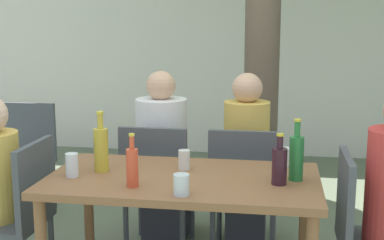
{
  "coord_description": "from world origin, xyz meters",
  "views": [
    {
      "loc": [
        0.49,
        -2.69,
        1.55
      ],
      "look_at": [
        0.0,
        0.3,
        0.99
      ],
      "focal_mm": 50.0,
      "sensor_mm": 36.0,
      "label": 1
    }
  ],
  "objects": [
    {
      "name": "patio_chair_4",
      "position": [
        -1.53,
        1.24,
        0.5
      ],
      "size": [
        0.44,
        0.44,
        0.89
      ],
      "color": "#474C51",
      "rests_on": "ground_plane"
    },
    {
      "name": "person_seated_2",
      "position": [
        -0.29,
        0.86,
        0.55
      ],
      "size": [
        0.35,
        0.57,
        1.22
      ],
      "rotation": [
        0.0,
        0.0,
        3.14
      ],
      "color": "#383842",
      "rests_on": "ground_plane"
    },
    {
      "name": "oil_cruet_3",
      "position": [
        -0.46,
        0.03,
        0.86
      ],
      "size": [
        0.08,
        0.08,
        0.33
      ],
      "color": "gold",
      "rests_on": "dining_table_front"
    },
    {
      "name": "patio_chair_1",
      "position": [
        0.95,
        0.0,
        0.5
      ],
      "size": [
        0.44,
        0.44,
        0.89
      ],
      "rotation": [
        0.0,
        0.0,
        1.57
      ],
      "color": "#474C51",
      "rests_on": "ground_plane"
    },
    {
      "name": "drinking_glass_2",
      "position": [
        -0.58,
        -0.1,
        0.8
      ],
      "size": [
        0.07,
        0.07,
        0.13
      ],
      "color": "white",
      "rests_on": "dining_table_front"
    },
    {
      "name": "patio_chair_0",
      "position": [
        -0.95,
        0.0,
        0.5
      ],
      "size": [
        0.44,
        0.44,
        0.89
      ],
      "rotation": [
        0.0,
        0.0,
        -1.57
      ],
      "color": "#474C51",
      "rests_on": "ground_plane"
    },
    {
      "name": "drinking_glass_3",
      "position": [
        0.55,
        0.32,
        0.79
      ],
      "size": [
        0.08,
        0.08,
        0.1
      ],
      "color": "white",
      "rests_on": "dining_table_front"
    },
    {
      "name": "patio_chair_2",
      "position": [
        -0.29,
        0.63,
        0.5
      ],
      "size": [
        0.44,
        0.44,
        0.89
      ],
      "rotation": [
        0.0,
        0.0,
        3.14
      ],
      "color": "#474C51",
      "rests_on": "ground_plane"
    },
    {
      "name": "cafe_building_wall",
      "position": [
        0.0,
        3.49,
        1.4
      ],
      "size": [
        10.0,
        0.08,
        2.8
      ],
      "color": "white",
      "rests_on": "ground_plane"
    },
    {
      "name": "dining_table_front",
      "position": [
        0.0,
        0.0,
        0.65
      ],
      "size": [
        1.44,
        0.79,
        0.74
      ],
      "color": "brown",
      "rests_on": "ground_plane"
    },
    {
      "name": "patio_chair_3",
      "position": [
        0.29,
        0.63,
        0.5
      ],
      "size": [
        0.44,
        0.44,
        0.89
      ],
      "rotation": [
        0.0,
        0.0,
        3.14
      ],
      "color": "#474C51",
      "rests_on": "ground_plane"
    },
    {
      "name": "soda_bottle_0",
      "position": [
        -0.22,
        -0.21,
        0.84
      ],
      "size": [
        0.06,
        0.06,
        0.27
      ],
      "color": "#DB4C2D",
      "rests_on": "dining_table_front"
    },
    {
      "name": "person_seated_3",
      "position": [
        0.29,
        0.86,
        0.54
      ],
      "size": [
        0.3,
        0.55,
        1.22
      ],
      "rotation": [
        0.0,
        0.0,
        3.14
      ],
      "color": "#383842",
      "rests_on": "ground_plane"
    },
    {
      "name": "wine_bottle_2",
      "position": [
        0.5,
        -0.05,
        0.84
      ],
      "size": [
        0.08,
        0.08,
        0.26
      ],
      "color": "#331923",
      "rests_on": "dining_table_front"
    },
    {
      "name": "drinking_glass_1",
      "position": [
        0.05,
        -0.3,
        0.79
      ],
      "size": [
        0.08,
        0.08,
        0.1
      ],
      "color": "silver",
      "rests_on": "dining_table_front"
    },
    {
      "name": "drinking_glass_0",
      "position": [
        -0.02,
        0.14,
        0.79
      ],
      "size": [
        0.07,
        0.07,
        0.11
      ],
      "color": "silver",
      "rests_on": "dining_table_front"
    },
    {
      "name": "green_bottle_1",
      "position": [
        0.59,
        0.03,
        0.86
      ],
      "size": [
        0.07,
        0.07,
        0.32
      ],
      "color": "#287A38",
      "rests_on": "dining_table_front"
    }
  ]
}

